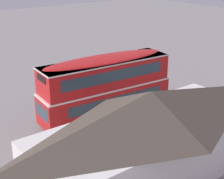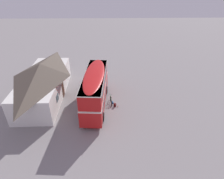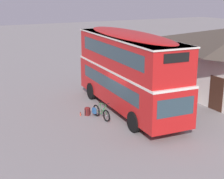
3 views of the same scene
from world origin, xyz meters
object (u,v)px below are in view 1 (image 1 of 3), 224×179
(backpack_on_ground, at_px, (91,103))
(water_bottle_red_squeeze, at_px, (90,103))
(double_decker_bus, at_px, (106,85))
(touring_bicycle, at_px, (86,106))

(backpack_on_ground, xyz_separation_m, water_bottle_red_squeeze, (-0.12, -0.39, -0.16))
(double_decker_bus, xyz_separation_m, water_bottle_red_squeeze, (-0.47, -2.93, -2.53))
(touring_bicycle, bearing_deg, water_bottle_red_squeeze, -137.09)
(water_bottle_red_squeeze, bearing_deg, backpack_on_ground, 72.67)
(double_decker_bus, relative_size, water_bottle_red_squeeze, 43.26)
(water_bottle_red_squeeze, bearing_deg, double_decker_bus, 80.93)
(double_decker_bus, distance_m, touring_bicycle, 3.11)
(water_bottle_red_squeeze, bearing_deg, touring_bicycle, 42.91)
(double_decker_bus, height_order, backpack_on_ground, double_decker_bus)
(double_decker_bus, distance_m, backpack_on_ground, 3.49)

